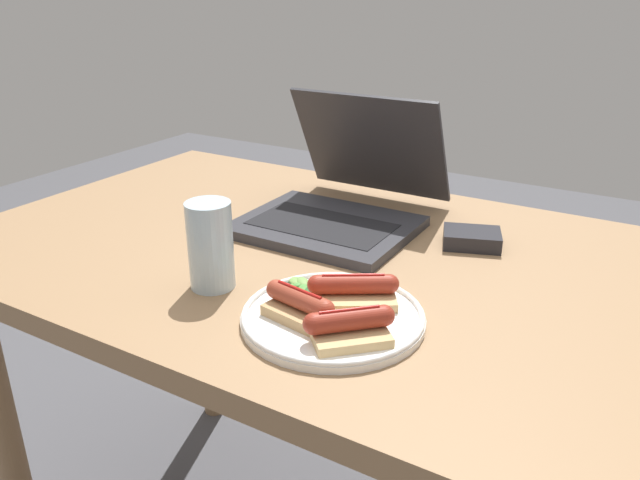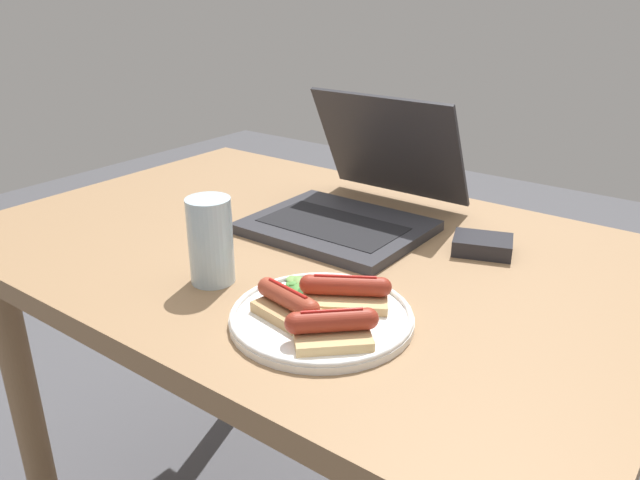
# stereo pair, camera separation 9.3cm
# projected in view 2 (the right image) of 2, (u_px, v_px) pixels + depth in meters

# --- Properties ---
(desk) EXTENTS (1.16, 0.78, 0.75)m
(desk) POSITION_uv_depth(u_px,v_px,m) (306.00, 297.00, 1.12)
(desk) COLOR #93704C
(desk) RESTS_ON ground_plane
(laptop) EXTENTS (0.30, 0.35, 0.23)m
(laptop) POSITION_uv_depth(u_px,v_px,m) (353.00, 202.00, 1.14)
(laptop) COLOR #2D2D33
(laptop) RESTS_ON desk
(plate) EXTENTS (0.25, 0.25, 0.02)m
(plate) POSITION_uv_depth(u_px,v_px,m) (322.00, 317.00, 0.82)
(plate) COLOR white
(plate) RESTS_ON desk
(sausage_toast_left) EXTENTS (0.14, 0.12, 0.04)m
(sausage_toast_left) POSITION_uv_depth(u_px,v_px,m) (345.00, 292.00, 0.85)
(sausage_toast_left) COLOR tan
(sausage_toast_left) RESTS_ON plate
(sausage_toast_middle) EXTENTS (0.12, 0.12, 0.04)m
(sausage_toast_middle) POSITION_uv_depth(u_px,v_px,m) (332.00, 327.00, 0.76)
(sausage_toast_middle) COLOR tan
(sausage_toast_middle) RESTS_ON plate
(sausage_toast_right) EXTENTS (0.11, 0.07, 0.04)m
(sausage_toast_right) POSITION_uv_depth(u_px,v_px,m) (288.00, 304.00, 0.81)
(sausage_toast_right) COLOR tan
(sausage_toast_right) RESTS_ON plate
(salad_pile) EXTENTS (0.07, 0.06, 0.01)m
(salad_pile) POSITION_uv_depth(u_px,v_px,m) (298.00, 286.00, 0.89)
(salad_pile) COLOR #2D662D
(salad_pile) RESTS_ON plate
(drinking_glass) EXTENTS (0.07, 0.07, 0.13)m
(drinking_glass) POSITION_uv_depth(u_px,v_px,m) (211.00, 241.00, 0.92)
(drinking_glass) COLOR silver
(drinking_glass) RESTS_ON desk
(external_drive) EXTENTS (0.11, 0.10, 0.03)m
(external_drive) POSITION_uv_depth(u_px,v_px,m) (482.00, 245.00, 1.03)
(external_drive) COLOR #232328
(external_drive) RESTS_ON desk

